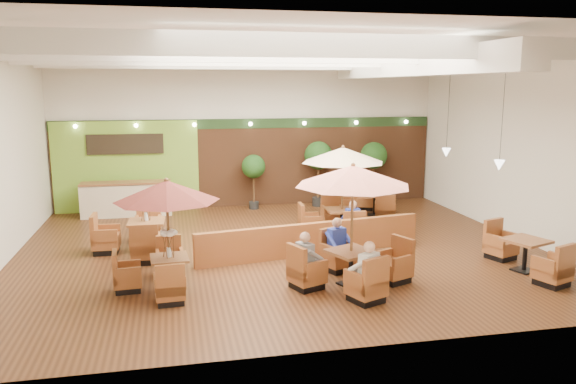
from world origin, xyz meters
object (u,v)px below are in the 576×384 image
object	(u,v)px
service_counter	(127,199)
table_0	(165,210)
table_5	(367,206)
diner_2	(307,255)
table_1	(352,203)
topiary_2	(374,158)
diner_0	(367,266)
table_3	(136,234)
topiary_1	(318,158)
diner_1	(338,240)
topiary_0	(254,169)
diner_3	(352,217)
booth_divider	(312,239)
table_2	(340,171)
table_4	(525,256)
diner_4	(352,218)

from	to	relation	value
service_counter	table_0	size ratio (longest dim) A/B	1.21
table_5	diner_2	xyz separation A→B (m)	(-3.67, -6.40, 0.41)
table_1	diner_2	xyz separation A→B (m)	(-1.02, -0.00, -1.11)
service_counter	topiary_2	bearing A→B (deg)	1.28
diner_0	topiary_2	bearing A→B (deg)	37.89
table_0	table_5	bearing A→B (deg)	36.88
table_1	table_3	world-z (taller)	table_1
topiary_1	diner_1	bearing A→B (deg)	-101.16
topiary_0	diner_3	size ratio (longest dim) A/B	2.53
topiary_2	diner_1	bearing A→B (deg)	-116.10
topiary_0	diner_1	xyz separation A→B (m)	(0.97, -7.31, -0.70)
diner_3	table_1	bearing A→B (deg)	-108.71
topiary_1	diner_2	bearing A→B (deg)	-106.44
diner_2	diner_3	distance (m)	3.90
table_5	topiary_2	world-z (taller)	topiary_2
booth_divider	table_3	xyz separation A→B (m)	(-4.56, 1.30, 0.04)
topiary_1	diner_1	xyz separation A→B (m)	(-1.44, -7.31, -1.02)
diner_3	service_counter	bearing A→B (deg)	143.16
service_counter	diner_2	xyz separation A→B (m)	(4.39, -8.12, 0.19)
booth_divider	topiary_1	bearing A→B (deg)	64.29
topiary_1	diner_3	bearing A→B (deg)	-93.86
diner_2	table_0	bearing A→B (deg)	-125.74
booth_divider	table_2	xyz separation A→B (m)	(1.33, 1.88, 1.50)
table_5	topiary_1	world-z (taller)	topiary_1
booth_divider	table_5	xyz separation A→B (m)	(2.95, 4.02, -0.07)
table_2	table_3	world-z (taller)	table_2
diner_1	topiary_2	bearing A→B (deg)	-134.55
topiary_1	table_1	bearing A→B (deg)	-99.83
topiary_1	topiary_2	world-z (taller)	topiary_1
table_0	table_4	bearing A→B (deg)	-7.85
table_0	topiary_1	xyz separation A→B (m)	(5.46, 7.69, 0.02)
booth_divider	table_2	world-z (taller)	table_2
diner_4	booth_divider	bearing A→B (deg)	-140.85
booth_divider	table_4	world-z (taller)	table_4
topiary_0	table_4	bearing A→B (deg)	-57.02
table_2	topiary_1	xyz separation A→B (m)	(0.41, 4.06, -0.14)
table_3	diner_0	distance (m)	6.76
table_2	topiary_1	world-z (taller)	table_2
table_2	table_4	xyz separation A→B (m)	(3.36, -4.21, -1.55)
table_3	table_4	bearing A→B (deg)	-19.28
topiary_0	diner_3	world-z (taller)	topiary_0
table_4	diner_0	world-z (taller)	diner_0
table_4	topiary_2	size ratio (longest dim) A/B	1.22
diner_3	booth_divider	bearing A→B (deg)	-147.35
table_3	diner_4	distance (m)	5.97
diner_1	diner_3	distance (m)	2.52
table_3	diner_3	world-z (taller)	table_3
service_counter	table_0	xyz separation A→B (m)	(1.38, -7.49, 1.19)
diner_1	diner_4	world-z (taller)	diner_1
table_3	topiary_1	size ratio (longest dim) A/B	1.18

